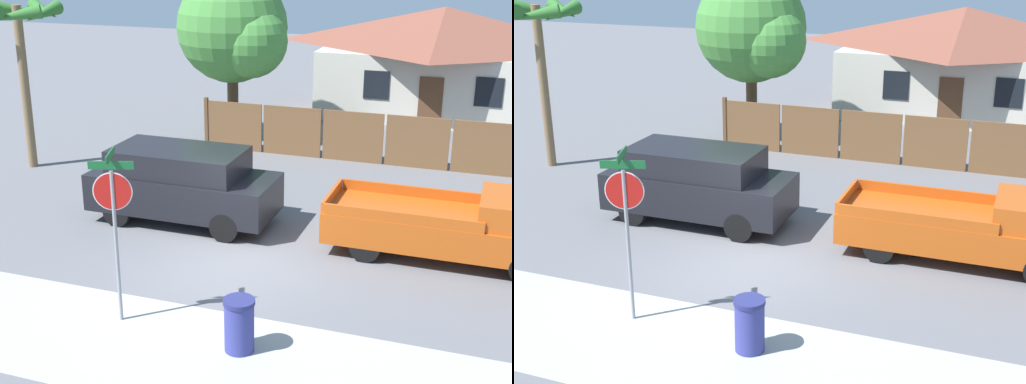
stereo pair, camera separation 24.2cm
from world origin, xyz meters
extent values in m
plane|color=slate|center=(0.00, 0.00, 0.00)|extent=(80.00, 80.00, 0.00)
cube|color=#A3A39E|center=(0.00, -3.60, 0.00)|extent=(36.00, 3.20, 0.01)
cube|color=brown|center=(-3.31, 8.74, 0.83)|extent=(1.99, 0.06, 1.66)
cube|color=brown|center=(-1.24, 8.74, 0.83)|extent=(1.99, 0.06, 1.66)
cube|color=brown|center=(0.83, 8.74, 0.83)|extent=(1.99, 0.06, 1.66)
cube|color=brown|center=(2.90, 8.74, 0.83)|extent=(1.99, 0.06, 1.66)
cube|color=brown|center=(4.97, 8.74, 0.83)|extent=(1.99, 0.06, 1.66)
cube|color=brown|center=(-4.35, 8.74, 0.88)|extent=(0.12, 0.12, 1.76)
cube|color=beige|center=(2.68, 17.17, 1.35)|extent=(9.27, 6.52, 2.71)
pyramid|color=brown|center=(2.68, 17.17, 3.51)|extent=(10.02, 7.04, 1.61)
cube|color=black|center=(0.60, 13.89, 1.57)|extent=(1.00, 0.04, 1.10)
cube|color=black|center=(4.77, 13.89, 1.57)|extent=(1.00, 0.04, 1.10)
cube|color=brown|center=(2.68, 13.89, 1.00)|extent=(0.90, 0.04, 2.00)
cylinder|color=brown|center=(-3.90, 10.13, 1.28)|extent=(0.40, 0.40, 2.56)
sphere|color=#428438|center=(-3.90, 10.13, 4.02)|extent=(3.89, 3.89, 3.89)
sphere|color=#478F3C|center=(-3.03, 9.64, 3.63)|extent=(2.53, 2.53, 2.53)
cylinder|color=brown|center=(-8.71, 4.75, 2.53)|extent=(0.28, 0.28, 5.05)
cone|color=#2D6B28|center=(-7.82, 4.75, 4.81)|extent=(0.44, 1.67, 0.69)
cone|color=#2D6B28|center=(-8.27, 5.52, 4.81)|extent=(1.66, 1.21, 0.69)
cone|color=#2D6B28|center=(-9.16, 5.52, 4.81)|extent=(1.66, 1.21, 0.69)
cone|color=#2D6B28|center=(-8.27, 3.98, 4.81)|extent=(1.66, 1.21, 0.69)
cube|color=black|center=(-2.11, 2.11, 0.82)|extent=(4.76, 2.00, 0.94)
cube|color=black|center=(-2.23, 2.11, 1.61)|extent=(3.33, 1.83, 0.65)
cube|color=black|center=(-0.65, 2.10, 1.61)|extent=(0.07, 1.74, 0.55)
cylinder|color=black|center=(-0.63, 2.98, 0.36)|extent=(0.73, 0.22, 0.73)
cylinder|color=black|center=(-0.64, 1.22, 0.36)|extent=(0.73, 0.22, 0.73)
cylinder|color=black|center=(-3.58, 2.99, 0.36)|extent=(0.73, 0.22, 0.73)
cylinder|color=black|center=(-3.58, 1.23, 0.36)|extent=(0.73, 0.22, 0.73)
cube|color=#B74C14|center=(4.49, 2.11, 0.69)|extent=(5.54, 1.96, 0.72)
cube|color=#B74C14|center=(3.56, 3.03, 1.18)|extent=(3.48, 0.09, 0.25)
cube|color=#B74C14|center=(3.55, 1.19, 1.18)|extent=(3.48, 0.09, 0.25)
cube|color=#B74C14|center=(1.77, 2.12, 1.18)|extent=(0.09, 1.84, 0.25)
cylinder|color=black|center=(2.78, 2.98, 0.35)|extent=(0.70, 0.22, 0.70)
cylinder|color=black|center=(2.77, 1.25, 0.35)|extent=(0.70, 0.22, 0.70)
cylinder|color=gray|center=(-1.10, -2.93, 1.51)|extent=(0.07, 0.07, 3.01)
cylinder|color=red|center=(-1.10, -2.93, 2.62)|extent=(0.65, 0.25, 0.68)
cylinder|color=white|center=(-1.10, -2.93, 2.62)|extent=(0.69, 0.25, 0.73)
cube|color=#19602D|center=(-1.10, -2.93, 3.11)|extent=(0.78, 0.29, 0.15)
cube|color=#19602D|center=(-1.10, -2.93, 3.29)|extent=(0.27, 0.71, 0.15)
cylinder|color=navy|center=(1.43, -3.18, 0.46)|extent=(0.53, 0.53, 0.92)
cylinder|color=navy|center=(1.43, -3.18, 0.96)|extent=(0.57, 0.57, 0.08)
camera|label=1|loc=(5.41, -13.45, 6.91)|focal=50.00mm
camera|label=2|loc=(5.64, -13.36, 6.91)|focal=50.00mm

